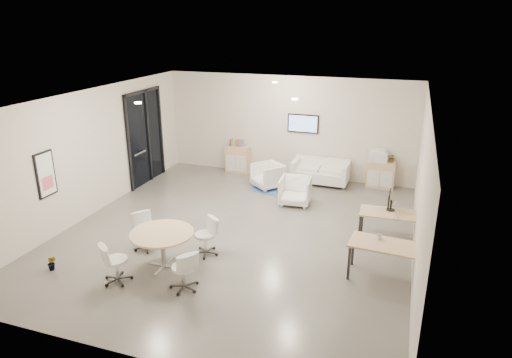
{
  "coord_description": "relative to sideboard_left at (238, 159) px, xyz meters",
  "views": [
    {
      "loc": [
        3.62,
        -9.22,
        4.86
      ],
      "look_at": [
        0.34,
        0.4,
        1.26
      ],
      "focal_mm": 32.0,
      "sensor_mm": 36.0,
      "label": 1
    }
  ],
  "objects": [
    {
      "name": "loveseat",
      "position": [
        2.81,
        -0.21,
        -0.09
      ],
      "size": [
        1.74,
        0.91,
        0.64
      ],
      "rotation": [
        0.0,
        0.0,
        -0.03
      ],
      "color": "white",
      "rests_on": "room_shell"
    },
    {
      "name": "desk_rear",
      "position": [
        5.05,
        -3.54,
        0.19
      ],
      "size": [
        1.36,
        0.71,
        0.69
      ],
      "rotation": [
        0.0,
        0.0,
        0.04
      ],
      "color": "tan",
      "rests_on": "room_shell"
    },
    {
      "name": "glass_door",
      "position": [
        -2.33,
        -1.76,
        1.07
      ],
      "size": [
        0.09,
        1.9,
        2.85
      ],
      "color": "black",
      "rests_on": "room_shell"
    },
    {
      "name": "round_table",
      "position": [
        0.77,
        -6.27,
        0.27
      ],
      "size": [
        1.29,
        1.29,
        0.78
      ],
      "color": "tan",
      "rests_on": "room_shell"
    },
    {
      "name": "desk_front",
      "position": [
        5.08,
        -5.22,
        0.22
      ],
      "size": [
        1.45,
        0.82,
        0.73
      ],
      "rotation": [
        0.0,
        0.0,
        -0.09
      ],
      "color": "tan",
      "rests_on": "room_shell"
    },
    {
      "name": "ceiling_spots",
      "position": [
        1.42,
        -3.44,
        2.74
      ],
      "size": [
        3.14,
        4.14,
        0.03
      ],
      "color": "#FFEAC6",
      "rests_on": "room_shell"
    },
    {
      "name": "sideboard_left",
      "position": [
        0.0,
        0.0,
        0.0
      ],
      "size": [
        0.78,
        0.41,
        0.88
      ],
      "color": "tan",
      "rests_on": "room_shell"
    },
    {
      "name": "books",
      "position": [
        -0.04,
        0.0,
        0.55
      ],
      "size": [
        0.45,
        0.14,
        0.22
      ],
      "color": "red",
      "rests_on": "sideboard_left"
    },
    {
      "name": "printer",
      "position": [
        4.47,
        0.01,
        0.56
      ],
      "size": [
        0.59,
        0.51,
        0.37
      ],
      "rotation": [
        0.0,
        0.0,
        0.17
      ],
      "color": "white",
      "rests_on": "sideboard_right"
    },
    {
      "name": "room_shell",
      "position": [
        1.62,
        -4.27,
        1.16
      ],
      "size": [
        9.6,
        10.6,
        4.8
      ],
      "color": "#56534E",
      "rests_on": "ground"
    },
    {
      "name": "meeting_chairs",
      "position": [
        0.77,
        -6.27,
        -0.03
      ],
      "size": [
        2.36,
        2.36,
        0.82
      ],
      "color": "white",
      "rests_on": "room_shell"
    },
    {
      "name": "blue_rug",
      "position": [
        1.71,
        -1.25,
        -0.43
      ],
      "size": [
        1.67,
        1.34,
        0.01
      ],
      "primitive_type": "cube",
      "rotation": [
        0.0,
        0.0,
        -0.28
      ],
      "color": "navy",
      "rests_on": "room_shell"
    },
    {
      "name": "cup",
      "position": [
        4.93,
        -5.04,
        0.35
      ],
      "size": [
        0.15,
        0.13,
        0.12
      ],
      "primitive_type": "imported",
      "rotation": [
        0.0,
        0.0,
        -0.43
      ],
      "color": "white",
      "rests_on": "desk_front"
    },
    {
      "name": "plant_cabinet",
      "position": [
        4.89,
        -0.0,
        0.49
      ],
      "size": [
        0.29,
        0.31,
        0.21
      ],
      "primitive_type": "imported",
      "rotation": [
        0.0,
        0.0,
        -0.2
      ],
      "color": "#3F7F3F",
      "rests_on": "sideboard_right"
    },
    {
      "name": "wall_tv",
      "position": [
        2.12,
        0.19,
        1.31
      ],
      "size": [
        0.98,
        0.06,
        0.58
      ],
      "color": "black",
      "rests_on": "room_shell"
    },
    {
      "name": "artwork",
      "position": [
        -2.35,
        -5.87,
        1.11
      ],
      "size": [
        0.05,
        0.54,
        1.04
      ],
      "color": "black",
      "rests_on": "room_shell"
    },
    {
      "name": "armchair_left",
      "position": [
        1.39,
        -1.11,
        -0.02
      ],
      "size": [
        1.1,
        1.09,
        0.83
      ],
      "primitive_type": "imported",
      "rotation": [
        0.0,
        0.0,
        -0.67
      ],
      "color": "white",
      "rests_on": "room_shell"
    },
    {
      "name": "armchair_right",
      "position": [
        2.49,
        -2.11,
        -0.02
      ],
      "size": [
        0.87,
        0.82,
        0.84
      ],
      "primitive_type": "imported",
      "rotation": [
        0.0,
        0.0,
        0.08
      ],
      "color": "white",
      "rests_on": "room_shell"
    },
    {
      "name": "sideboard_right",
      "position": [
        4.6,
        0.0,
        -0.03
      ],
      "size": [
        0.82,
        0.4,
        0.82
      ],
      "color": "tan",
      "rests_on": "room_shell"
    },
    {
      "name": "monitor",
      "position": [
        5.01,
        -3.39,
        0.49
      ],
      "size": [
        0.2,
        0.5,
        0.44
      ],
      "color": "black",
      "rests_on": "desk_rear"
    },
    {
      "name": "plant_floor",
      "position": [
        -1.32,
        -7.12,
        -0.36
      ],
      "size": [
        0.25,
        0.36,
        0.14
      ],
      "primitive_type": "imported",
      "rotation": [
        0.0,
        0.0,
        0.24
      ],
      "color": "#3F7F3F",
      "rests_on": "room_shell"
    }
  ]
}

